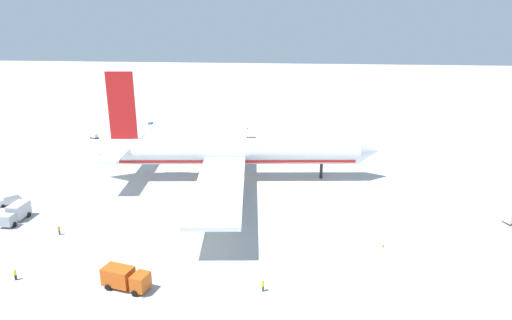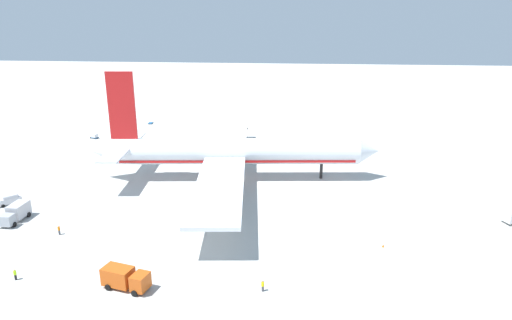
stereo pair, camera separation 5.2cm
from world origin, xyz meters
name	(u,v)px [view 1 (the left image)]	position (x,y,z in m)	size (l,w,h in m)	color
ground_plane	(238,178)	(0.00, 0.00, 0.00)	(600.00, 600.00, 0.00)	#B2B2AD
airliner	(232,152)	(-1.42, -0.22, 6.42)	(66.42, 76.79, 24.69)	silver
service_truck_1	(125,278)	(-8.57, -45.75, 1.62)	(6.94, 3.87, 2.93)	#BF4C14
service_truck_2	(15,213)	(-36.98, -27.42, 1.60)	(2.77, 6.68, 2.97)	#999EA5
service_van	(9,199)	(-43.18, -20.38, 1.03)	(4.19, 4.46, 1.97)	silver
baggage_cart_0	(244,129)	(-5.63, 48.72, 0.27)	(2.76, 3.26, 0.40)	gray
baggage_cart_1	(94,136)	(-50.57, 31.49, 0.77)	(3.12, 2.26, 1.41)	#26598C
baggage_cart_2	(150,123)	(-40.18, 53.77, 0.27)	(1.86, 3.25, 0.40)	#26598C
ground_worker_0	(263,286)	(10.21, -44.31, 0.82)	(0.41, 0.41, 1.63)	#3F3F47
ground_worker_1	(15,275)	(-24.84, -45.58, 0.85)	(0.56, 0.56, 1.68)	black
ground_worker_2	(59,230)	(-26.17, -31.75, 0.87)	(0.47, 0.47, 1.70)	#3F3F47
traffic_cone_0	(375,152)	(34.82, 24.61, 0.28)	(0.36, 0.36, 0.55)	orange
traffic_cone_1	(383,246)	(28.42, -29.93, 0.28)	(0.36, 0.36, 0.55)	orange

